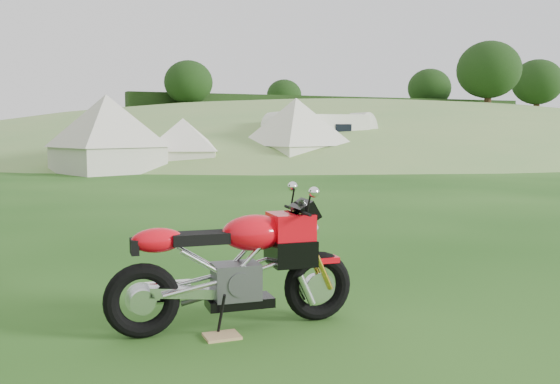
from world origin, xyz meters
name	(u,v)px	position (x,y,z in m)	size (l,w,h in m)	color
ground	(274,300)	(0.00, 0.00, 0.00)	(120.00, 120.00, 0.00)	#143F0D
hillside	(345,149)	(24.00, 40.00, 0.00)	(80.00, 64.00, 8.00)	#65944B
hedgerow	(345,149)	(24.00, 40.00, 0.00)	(36.00, 1.20, 8.60)	black
sport_motorcycle	(233,258)	(-0.63, -0.63, 0.59)	(1.98, 0.49, 1.19)	red
plywood_board	(222,336)	(-0.80, -0.82, 0.01)	(0.27, 0.22, 0.02)	#A87B58
tent_left	(107,135)	(1.34, 18.75, 1.40)	(3.24, 3.24, 2.81)	beige
tent_mid	(183,142)	(4.34, 19.00, 1.14)	(2.62, 2.62, 2.27)	white
tent_right	(296,135)	(8.85, 17.97, 1.40)	(3.23, 3.23, 2.80)	silver
caravan	(319,140)	(10.67, 19.44, 1.17)	(4.98, 2.23, 2.33)	white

